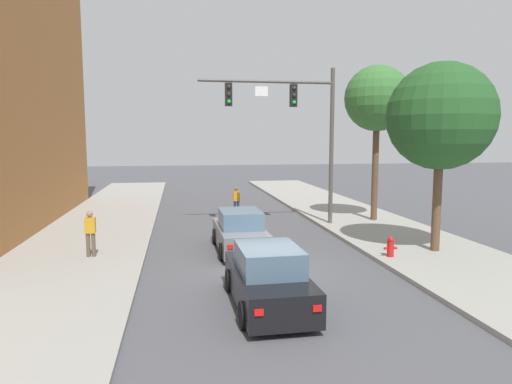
% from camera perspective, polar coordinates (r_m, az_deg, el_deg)
% --- Properties ---
extents(ground_plane, '(120.00, 120.00, 0.00)m').
position_cam_1_polar(ground_plane, '(15.14, 1.28, -9.83)').
color(ground_plane, '#4C4C51').
extents(sidewalk_left, '(5.00, 60.00, 0.15)m').
position_cam_1_polar(sidewalk_left, '(15.33, -23.72, -9.91)').
color(sidewalk_left, '#99968E').
rests_on(sidewalk_left, ground).
extents(sidewalk_right, '(5.00, 60.00, 0.15)m').
position_cam_1_polar(sidewalk_right, '(17.51, 22.87, -7.83)').
color(sidewalk_right, '#99968E').
rests_on(sidewalk_right, ground).
extents(traffic_signal_mast, '(6.53, 0.38, 7.50)m').
position_cam_1_polar(traffic_signal_mast, '(22.10, 4.91, 9.35)').
color(traffic_signal_mast, '#514C47').
rests_on(traffic_signal_mast, sidewalk_right).
extents(car_lead_grey, '(1.88, 4.26, 1.60)m').
position_cam_1_polar(car_lead_grey, '(17.59, -2.02, -5.07)').
color(car_lead_grey, slate).
rests_on(car_lead_grey, ground).
extents(car_following_black, '(1.89, 4.27, 1.60)m').
position_cam_1_polar(car_following_black, '(11.92, 1.50, -10.80)').
color(car_following_black, black).
rests_on(car_following_black, ground).
extents(pedestrian_sidewalk_left_walker, '(0.36, 0.22, 1.64)m').
position_cam_1_polar(pedestrian_sidewalk_left_walker, '(17.14, -19.97, -4.63)').
color(pedestrian_sidewalk_left_walker, brown).
rests_on(pedestrian_sidewalk_left_walker, sidewalk_left).
extents(pedestrian_crossing_road, '(0.36, 0.22, 1.64)m').
position_cam_1_polar(pedestrian_crossing_road, '(25.46, -2.45, -0.98)').
color(pedestrian_crossing_road, '#232847').
rests_on(pedestrian_crossing_road, ground).
extents(fire_hydrant, '(0.48, 0.24, 0.72)m').
position_cam_1_polar(fire_hydrant, '(16.93, 16.43, -6.55)').
color(fire_hydrant, red).
rests_on(fire_hydrant, sidewalk_right).
extents(street_tree_nearest, '(3.88, 3.88, 6.90)m').
position_cam_1_polar(street_tree_nearest, '(18.00, 22.07, 8.69)').
color(street_tree_nearest, brown).
rests_on(street_tree_nearest, sidewalk_right).
extents(street_tree_second, '(3.28, 3.28, 7.79)m').
position_cam_1_polar(street_tree_second, '(24.06, 14.89, 11.11)').
color(street_tree_second, brown).
rests_on(street_tree_second, sidewalk_right).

